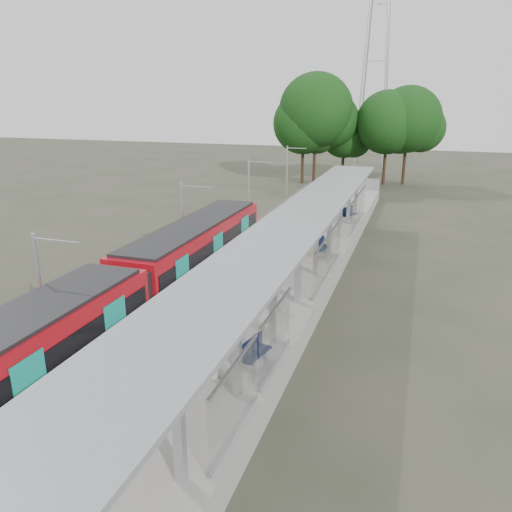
{
  "coord_description": "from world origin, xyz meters",
  "views": [
    {
      "loc": [
        6.98,
        -7.08,
        10.13
      ],
      "look_at": [
        -0.76,
        16.2,
        2.3
      ],
      "focal_mm": 35.0,
      "sensor_mm": 36.0,
      "label": 1
    }
  ],
  "objects": [
    {
      "name": "trackbed",
      "position": [
        -4.5,
        20.0,
        0.12
      ],
      "size": [
        3.0,
        70.0,
        0.24
      ],
      "primitive_type": "cube",
      "color": "#59544C",
      "rests_on": "ground"
    },
    {
      "name": "info_pillar_near",
      "position": [
        0.83,
        6.7,
        1.8
      ],
      "size": [
        0.42,
        0.42,
        1.85
      ],
      "rotation": [
        0.0,
        0.0,
        -0.33
      ],
      "color": "#C7BA91",
      "rests_on": "platform"
    },
    {
      "name": "train",
      "position": [
        -4.5,
        9.78,
        2.05
      ],
      "size": [
        2.74,
        27.6,
        3.62
      ],
      "color": "black",
      "rests_on": "ground"
    },
    {
      "name": "litter_bin",
      "position": [
        1.24,
        12.73,
        1.48
      ],
      "size": [
        0.55,
        0.55,
        0.96
      ],
      "primitive_type": "cylinder",
      "rotation": [
        0.0,
        0.0,
        0.2
      ],
      "color": "#9EA0A5",
      "rests_on": "platform"
    },
    {
      "name": "end_fence",
      "position": [
        0.0,
        44.95,
        1.6
      ],
      "size": [
        6.0,
        0.1,
        1.2
      ],
      "primitive_type": "cube",
      "color": "#9EA0A5",
      "rests_on": "platform"
    },
    {
      "name": "catenary_masts",
      "position": [
        -6.22,
        19.0,
        2.91
      ],
      "size": [
        2.08,
        48.16,
        5.4
      ],
      "color": "#9EA0A5",
      "rests_on": "ground"
    },
    {
      "name": "bench_far",
      "position": [
        1.91,
        30.8,
        1.59
      ],
      "size": [
        1.08,
        1.72,
        1.13
      ],
      "rotation": [
        0.0,
        0.0,
        -0.37
      ],
      "color": "#0E1746",
      "rests_on": "platform"
    },
    {
      "name": "bench_near",
      "position": [
        1.93,
        7.88,
        1.54
      ],
      "size": [
        0.79,
        1.57,
        1.03
      ],
      "rotation": [
        0.0,
        0.0,
        -0.22
      ],
      "color": "#0E1746",
      "rests_on": "platform"
    },
    {
      "name": "tree_cluster",
      "position": [
        -1.7,
        54.41,
        7.63
      ],
      "size": [
        19.3,
        11.22,
        13.03
      ],
      "color": "#382316",
      "rests_on": "ground"
    },
    {
      "name": "pylon",
      "position": [
        -1.0,
        73.0,
        19.0
      ],
      "size": [
        8.0,
        4.0,
        38.0
      ],
      "primitive_type": null,
      "color": "#9EA0A5",
      "rests_on": "ground"
    },
    {
      "name": "canopy",
      "position": [
        1.61,
        16.19,
        4.2
      ],
      "size": [
        3.27,
        38.0,
        3.66
      ],
      "color": "#9EA0A5",
      "rests_on": "platform"
    },
    {
      "name": "tactile_strip",
      "position": [
        -2.55,
        20.0,
        1.01
      ],
      "size": [
        0.6,
        50.0,
        0.02
      ],
      "primitive_type": "cube",
      "color": "yellow",
      "rests_on": "platform"
    },
    {
      "name": "platform",
      "position": [
        0.0,
        20.0,
        0.5
      ],
      "size": [
        6.0,
        50.0,
        1.0
      ],
      "primitive_type": "cube",
      "color": "gray",
      "rests_on": "ground"
    },
    {
      "name": "bench_mid",
      "position": [
        1.61,
        21.57,
        1.54
      ],
      "size": [
        0.7,
        1.55,
        1.02
      ],
      "rotation": [
        0.0,
        0.0,
        -0.17
      ],
      "color": "#0E1746",
      "rests_on": "platform"
    },
    {
      "name": "info_pillar_far",
      "position": [
        1.31,
        20.94,
        1.81
      ],
      "size": [
        0.42,
        0.42,
        1.86
      ],
      "rotation": [
        0.0,
        0.0,
        -0.14
      ],
      "color": "#C7BA91",
      "rests_on": "platform"
    }
  ]
}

